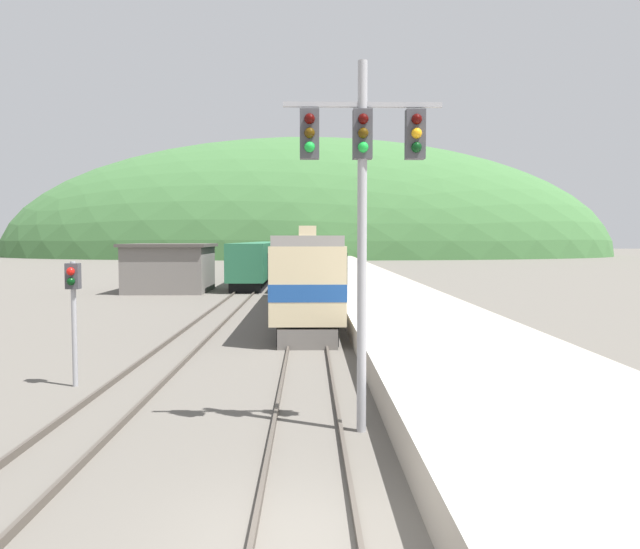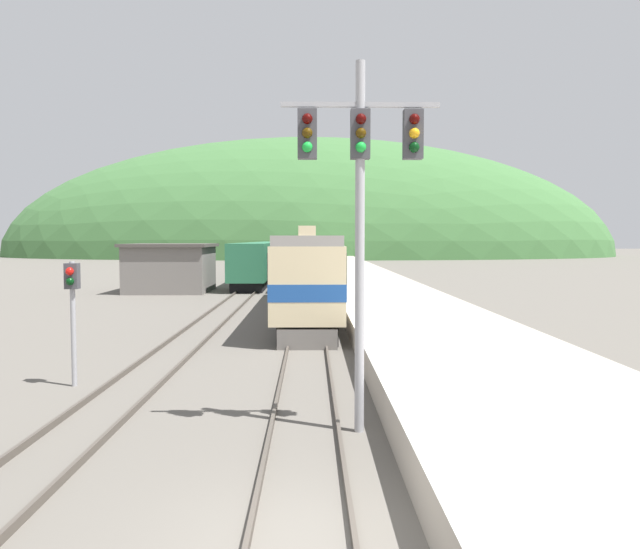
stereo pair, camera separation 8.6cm
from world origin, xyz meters
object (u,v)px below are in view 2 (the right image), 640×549
carriage_second (309,259)px  carriage_third (310,253)px  carriage_fifth (310,248)px  signal_mast_main (360,179)px  siding_train (264,259)px  signal_post_siding (72,297)px  carriage_fourth (310,250)px  express_train_lead_car (308,272)px

carriage_second → carriage_third: bearing=90.0°
carriage_second → carriage_fifth: (0.00, 69.38, 0.00)m
signal_mast_main → carriage_fifth: bearing=90.6°
siding_train → signal_post_siding: 48.44m
carriage_second → carriage_fourth: (0.00, 46.26, 0.00)m
carriage_fifth → signal_mast_main: bearing=-89.4°
signal_mast_main → signal_post_siding: size_ratio=2.23×
carriage_second → carriage_fourth: same height
express_train_lead_car → carriage_second: 23.21m
express_train_lead_car → carriage_fourth: size_ratio=0.99×
carriage_fourth → express_train_lead_car: bearing=-90.0°
carriage_third → express_train_lead_car: bearing=-90.0°
carriage_fifth → siding_train: bearing=-94.5°
carriage_third → signal_mast_main: size_ratio=2.86×
signal_post_siding → carriage_second: bearing=80.7°
carriage_fifth → siding_train: size_ratio=0.57×
express_train_lead_car → carriage_fifth: size_ratio=0.99×
siding_train → carriage_fifth: bearing=85.5°
carriage_fourth → siding_train: (-4.77, -37.29, -0.36)m
carriage_second → carriage_fifth: same height
siding_train → signal_mast_main: (5.93, -52.61, 3.42)m
carriage_second → signal_mast_main: (1.16, -43.64, 3.05)m
carriage_fifth → signal_post_siding: (-6.46, -108.83, 0.21)m
carriage_fourth → siding_train: bearing=-97.3°
express_train_lead_car → carriage_fifth: (0.00, 92.59, -0.01)m
express_train_lead_car → carriage_fourth: 69.46m
signal_post_siding → signal_mast_main: bearing=-28.9°
carriage_second → carriage_fifth: 69.38m
express_train_lead_car → signal_mast_main: (1.16, -20.44, 3.04)m
carriage_third → carriage_fourth: 23.13m
carriage_fourth → signal_mast_main: 89.96m
carriage_fifth → siding_train: 60.61m
carriage_second → carriage_fifth: size_ratio=1.00×
carriage_fifth → signal_mast_main: signal_mast_main is taller
express_train_lead_car → siding_train: (-4.77, 32.17, -0.38)m
express_train_lead_car → signal_post_siding: size_ratio=6.29×
signal_mast_main → carriage_fourth: bearing=90.7°
express_train_lead_car → carriage_fifth: express_train_lead_car is taller
carriage_second → signal_mast_main: 43.77m
carriage_third → carriage_fourth: bearing=90.0°
express_train_lead_car → carriage_third: 46.34m
carriage_second → carriage_fourth: 46.26m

